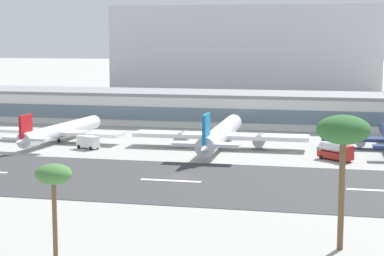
# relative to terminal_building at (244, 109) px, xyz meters

# --- Properties ---
(ground_plane) EXTENTS (1400.00, 1400.00, 0.00)m
(ground_plane) POSITION_rel_terminal_building_xyz_m (-1.02, -82.15, -5.12)
(ground_plane) COLOR #9E9E99
(runway_strip) EXTENTS (800.00, 37.86, 0.08)m
(runway_strip) POSITION_rel_terminal_building_xyz_m (-1.02, -86.53, -5.08)
(runway_strip) COLOR #38383A
(runway_strip) RESTS_ON ground_plane
(runway_centreline_dash_4) EXTENTS (12.00, 1.20, 0.01)m
(runway_centreline_dash_4) POSITION_rel_terminal_building_xyz_m (-1.87, -86.53, -5.04)
(runway_centreline_dash_4) COLOR white
(runway_centreline_dash_4) RESTS_ON runway_strip
(runway_centreline_dash_5) EXTENTS (12.00, 1.20, 0.01)m
(runway_centreline_dash_5) POSITION_rel_terminal_building_xyz_m (37.24, -86.53, -5.04)
(runway_centreline_dash_5) COLOR white
(runway_centreline_dash_5) RESTS_ON runway_strip
(terminal_building) EXTENTS (194.37, 24.40, 10.24)m
(terminal_building) POSITION_rel_terminal_building_xyz_m (0.00, 0.00, 0.00)
(terminal_building) COLOR silver
(terminal_building) RESTS_ON ground_plane
(distant_hotel_block) EXTENTS (139.04, 29.26, 43.85)m
(distant_hotel_block) POSITION_rel_terminal_building_xyz_m (-19.80, 140.19, 16.80)
(distant_hotel_block) COLOR #BCBCC1
(distant_hotel_block) RESTS_ON ground_plane
(airliner_red_tail_gate_0) EXTENTS (34.80, 43.68, 9.12)m
(airliner_red_tail_gate_0) POSITION_rel_terminal_building_xyz_m (-42.46, -46.59, -2.21)
(airliner_red_tail_gate_0) COLOR white
(airliner_red_tail_gate_0) RESTS_ON ground_plane
(airliner_blue_tail_gate_1) EXTENTS (44.04, 51.63, 10.77)m
(airliner_blue_tail_gate_1) POSITION_rel_terminal_building_xyz_m (0.67, -46.99, -1.69)
(airliner_blue_tail_gate_1) COLOR silver
(airliner_blue_tail_gate_1) RESTS_ON ground_plane
(service_box_truck_0) EXTENTS (6.45, 4.68, 3.25)m
(service_box_truck_0) POSITION_rel_terminal_building_xyz_m (-31.24, -54.64, -3.34)
(service_box_truck_0) COLOR white
(service_box_truck_0) RESTS_ON ground_plane
(service_fuel_truck_1) EXTENTS (8.30, 7.29, 3.95)m
(service_fuel_truck_1) POSITION_rel_terminal_building_xyz_m (29.01, -57.38, -3.10)
(service_fuel_truck_1) COLOR #B2231E
(service_fuel_truck_1) RESTS_ON ground_plane
(palm_tree_1) EXTENTS (4.38, 4.38, 12.72)m
(palm_tree_1) POSITION_rel_terminal_building_xyz_m (-3.21, -137.10, 5.96)
(palm_tree_1) COLOR brown
(palm_tree_1) RESTS_ON ground_plane
(palm_tree_2) EXTENTS (6.88, 6.88, 17.71)m
(palm_tree_2) POSITION_rel_terminal_building_xyz_m (30.12, -122.40, 10.28)
(palm_tree_2) COLOR brown
(palm_tree_2) RESTS_ON ground_plane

